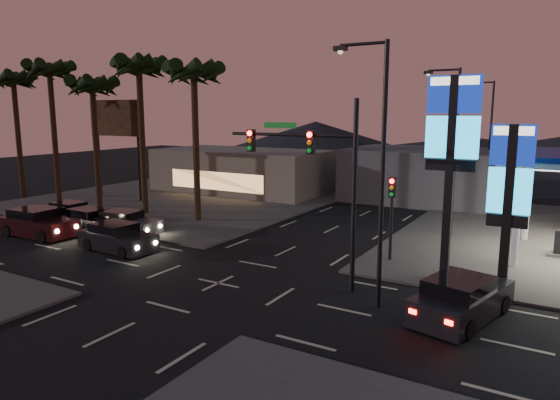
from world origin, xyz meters
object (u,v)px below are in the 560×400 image
Objects in this scene: car_lane_b_front at (125,223)px; car_lane_b_rear at (71,213)px; car_lane_a_mid at (37,223)px; traffic_signal_mast at (316,166)px; pylon_sign_short at (510,184)px; car_lane_a_front at (117,238)px; pylon_sign_tall at (452,137)px; car_lane_a_rear at (48,219)px; car_lane_b_mid at (91,221)px; suv_station at (461,299)px.

car_lane_b_front reaches higher than car_lane_b_rear.
car_lane_a_mid is 1.23× the size of car_lane_b_rear.
pylon_sign_short is at bearing 19.13° from traffic_signal_mast.
car_lane_a_mid is 4.04m from car_lane_b_rear.
car_lane_b_front is (-2.50, 2.86, -0.02)m from car_lane_a_front.
car_lane_a_rear is at bearing -173.71° from pylon_sign_tall.
pylon_sign_short is 27.29m from car_lane_a_rear.
suv_station is at bearing -5.90° from car_lane_b_mid.
pylon_sign_short is at bearing 6.94° from car_lane_a_mid.
car_lane_b_front is 6.00m from car_lane_b_rear.
car_lane_b_mid reaches higher than car_lane_a_rear.
car_lane_b_mid is at bearing 174.10° from suv_station.
car_lane_a_front is 1.08× the size of car_lane_a_rear.
pylon_sign_tall is at bearing 1.10° from car_lane_b_rear.
car_lane_a_rear is 2.28m from car_lane_b_rear.
car_lane_a_mid is 1.17× the size of car_lane_b_mid.
car_lane_b_front is at bearing -6.11° from car_lane_b_rear.
car_lane_b_rear is (-27.51, 0.52, -4.02)m from pylon_sign_short.
car_lane_b_rear is (-25.01, -0.48, -5.76)m from pylon_sign_tall.
car_lane_a_mid is (-6.77, -0.16, 0.08)m from car_lane_a_front.
car_lane_a_mid reaches higher than car_lane_b_front.
car_lane_a_mid is 5.24m from car_lane_b_front.
pylon_sign_tall is at bearing 4.47° from car_lane_b_mid.
suv_station is (23.00, -2.38, 0.07)m from car_lane_b_mid.
traffic_signal_mast is 15.20m from car_lane_b_front.
traffic_signal_mast is at bearing -2.38° from car_lane_a_rear.
car_lane_a_front is 5.48m from car_lane_b_mid.
pylon_sign_short is 21.91m from car_lane_b_front.
pylon_sign_tall is 1.91× the size of car_lane_a_front.
car_lane_b_mid is (1.80, 2.46, -0.11)m from car_lane_a_mid.
pylon_sign_short reaches higher than car_lane_b_rear.
traffic_signal_mast is at bearing -9.50° from car_lane_b_front.
car_lane_b_front is 0.90× the size of suv_station.
car_lane_b_mid is at bearing 173.77° from traffic_signal_mast.
car_lane_b_mid is (2.92, 1.01, 0.03)m from car_lane_a_rear.
car_lane_a_front is at bearing -9.26° from car_lane_a_rear.
pylon_sign_short reaches higher than car_lane_a_mid.
car_lane_b_rear is at bearing 173.89° from car_lane_b_front.
pylon_sign_tall is 22.33m from car_lane_b_mid.
traffic_signal_mast is 20.24m from car_lane_a_rear.
traffic_signal_mast is at bearing 2.27° from car_lane_a_front.
traffic_signal_mast is at bearing -6.23° from car_lane_b_mid.
car_lane_b_mid is (-21.52, -1.68, -5.73)m from pylon_sign_tall.
car_lane_a_mid is (-23.32, -4.14, -5.61)m from pylon_sign_tall.
traffic_signal_mast is 1.79× the size of car_lane_b_mid.
suv_station is at bearing -5.02° from traffic_signal_mast.
pylon_sign_tall is at bearing 6.29° from car_lane_a_rear.
pylon_sign_short is 26.29m from car_lane_a_mid.
pylon_sign_short is at bearing 3.59° from car_lane_a_rear.
suv_station reaches higher than car_lane_a_rear.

